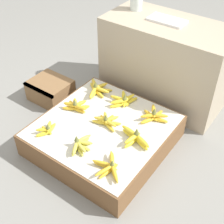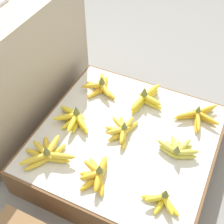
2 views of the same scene
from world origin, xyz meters
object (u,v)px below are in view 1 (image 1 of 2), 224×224
Objects in this scene: banana_bunch_front_midright at (110,167)px; banana_bunch_middle_left at (76,106)px; banana_bunch_back_midright at (154,116)px; foam_tray_white at (167,20)px; wooden_crate at (50,90)px; banana_bunch_front_left at (47,129)px; banana_bunch_middle_midleft at (107,121)px; banana_bunch_front_midleft at (80,145)px; banana_bunch_back_left at (97,89)px; banana_bunch_back_midleft at (123,100)px; banana_bunch_middle_midright at (135,138)px.

banana_bunch_middle_left reaches higher than banana_bunch_front_midright.
banana_bunch_back_midright is 0.78× the size of foam_tray_white.
wooden_crate is 1.41× the size of banana_bunch_front_midright.
banana_bunch_back_midright is at bearing 46.44° from banana_bunch_front_left.
banana_bunch_back_midright is at bearing 45.18° from banana_bunch_middle_midleft.
banana_bunch_front_midleft is 1.20m from foam_tray_white.
banana_bunch_back_left is 1.16× the size of banana_bunch_back_midright.
foam_tray_white reaches higher than banana_bunch_back_midright.
banana_bunch_front_midright is 1.07× the size of banana_bunch_back_midright.
banana_bunch_middle_left is 0.37m from banana_bunch_back_midleft.
banana_bunch_middle_left reaches higher than wooden_crate.
banana_bunch_middle_midright reaches higher than banana_bunch_middle_midleft.
banana_bunch_back_midleft reaches higher than banana_bunch_front_left.
banana_bunch_back_midright reaches higher than banana_bunch_front_midright.
banana_bunch_back_left is 0.55m from banana_bunch_back_midright.
banana_bunch_middle_midright is 1.01× the size of banana_bunch_back_left.
banana_bunch_front_midleft is 1.01× the size of banana_bunch_middle_midleft.
foam_tray_white reaches higher than banana_bunch_front_midright.
banana_bunch_middle_left is 0.56m from banana_bunch_middle_midright.
banana_bunch_back_midright is (0.25, 0.55, 0.00)m from banana_bunch_front_midleft.
banana_bunch_back_midright is at bearing 92.06° from banana_bunch_front_midright.
wooden_crate is at bearing 169.34° from banana_bunch_middle_midright.
banana_bunch_back_midright reaches higher than banana_bunch_middle_left.
banana_bunch_back_midleft is at bearing -0.29° from banana_bunch_back_left.
wooden_crate is 0.49m from banana_bunch_back_left.
banana_bunch_back_left is at bearing 177.93° from banana_bunch_back_midright.
banana_bunch_front_left is 0.32m from banana_bunch_middle_left.
banana_bunch_middle_left is 0.98m from foam_tray_white.
banana_bunch_front_left is 0.65× the size of foam_tray_white.
banana_bunch_middle_midright is at bearing -87.30° from banana_bunch_back_midright.
banana_bunch_middle_midleft is at bearing 47.47° from banana_bunch_front_left.
banana_bunch_middle_midleft is 0.27m from banana_bunch_middle_midright.
banana_bunch_front_midleft is 0.90× the size of banana_bunch_back_midleft.
banana_bunch_front_midleft is at bearing -85.91° from banana_bunch_back_midleft.
banana_bunch_middle_midright is (-0.01, 0.30, 0.01)m from banana_bunch_front_midright.
banana_bunch_middle_midright is 1.17× the size of banana_bunch_back_midright.
banana_bunch_front_midleft is 0.61m from banana_bunch_back_midright.
banana_bunch_middle_left is at bearing -111.47° from foam_tray_white.
banana_bunch_front_left is 0.44m from banana_bunch_middle_midleft.
banana_bunch_back_left is 0.26m from banana_bunch_back_midleft.
foam_tray_white reaches higher than banana_bunch_front_midleft.
wooden_crate is 0.74m from banana_bunch_back_midleft.
banana_bunch_middle_left is at bearing -133.61° from banana_bunch_back_midleft.
banana_bunch_front_midleft is at bearing 172.26° from banana_bunch_front_midright.
banana_bunch_middle_midleft is at bearing 172.99° from banana_bunch_middle_midright.
banana_bunch_middle_left is 0.78× the size of banana_bunch_back_left.
banana_bunch_middle_midright is at bearing -72.94° from foam_tray_white.
banana_bunch_middle_left is at bearing 179.88° from banana_bunch_middle_midleft.
banana_bunch_middle_left is 0.30m from banana_bunch_middle_midleft.
banana_bunch_middle_midleft is (-0.27, 0.34, 0.00)m from banana_bunch_front_midright.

